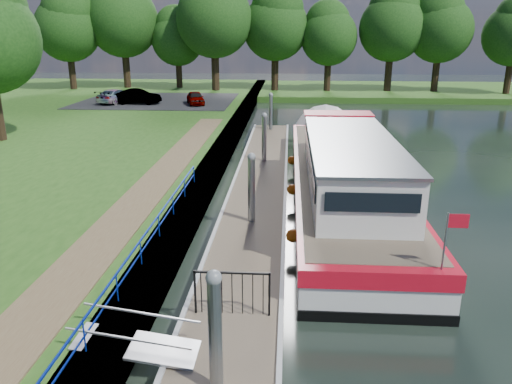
# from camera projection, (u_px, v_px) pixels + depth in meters

# --- Properties ---
(bank_edge) EXTENTS (1.10, 90.00, 0.78)m
(bank_edge) POSITION_uv_depth(u_px,v_px,m) (210.00, 172.00, 24.51)
(bank_edge) COLOR #473D2D
(bank_edge) RESTS_ON ground
(far_bank) EXTENTS (60.00, 18.00, 0.60)m
(far_bank) POSITION_uv_depth(u_px,v_px,m) (380.00, 91.00, 58.76)
(far_bank) COLOR #254E16
(far_bank) RESTS_ON ground
(footpath) EXTENTS (1.60, 40.00, 0.05)m
(footpath) POSITION_uv_depth(u_px,v_px,m) (128.00, 213.00, 17.85)
(footpath) COLOR brown
(footpath) RESTS_ON riverbank
(carpark) EXTENTS (14.00, 12.00, 0.06)m
(carpark) POSITION_uv_depth(u_px,v_px,m) (158.00, 101.00, 46.75)
(carpark) COLOR black
(carpark) RESTS_ON riverbank
(blue_fence) EXTENTS (0.04, 18.04, 0.72)m
(blue_fence) POSITION_uv_depth(u_px,v_px,m) (129.00, 263.00, 12.84)
(blue_fence) COLOR #0C2DBF
(blue_fence) RESTS_ON riverbank
(pontoon) EXTENTS (2.50, 30.00, 0.56)m
(pontoon) POSITION_uv_depth(u_px,v_px,m) (259.00, 189.00, 22.51)
(pontoon) COLOR brown
(pontoon) RESTS_ON ground
(mooring_piles) EXTENTS (0.30, 27.30, 3.55)m
(mooring_piles) POSITION_uv_depth(u_px,v_px,m) (259.00, 166.00, 22.18)
(mooring_piles) COLOR gray
(mooring_piles) RESTS_ON ground
(gangway) EXTENTS (2.58, 1.00, 0.92)m
(gangway) POSITION_uv_depth(u_px,v_px,m) (137.00, 345.00, 10.62)
(gangway) COLOR #A5A8AD
(gangway) RESTS_ON ground
(gate_panel) EXTENTS (1.85, 0.05, 1.15)m
(gate_panel) POSITION_uv_depth(u_px,v_px,m) (232.00, 287.00, 11.96)
(gate_panel) COLOR black
(gate_panel) RESTS_ON ground
(barge) EXTENTS (4.36, 21.15, 4.78)m
(barge) POSITION_uv_depth(u_px,v_px,m) (340.00, 171.00, 22.04)
(barge) COLOR black
(barge) RESTS_ON ground
(horizon_trees) EXTENTS (54.38, 10.03, 12.87)m
(horizon_trees) POSITION_uv_depth(u_px,v_px,m) (264.00, 22.00, 54.11)
(horizon_trees) COLOR #332316
(horizon_trees) RESTS_ON ground
(car_a) EXTENTS (2.26, 3.59, 1.14)m
(car_a) POSITION_uv_depth(u_px,v_px,m) (195.00, 98.00, 43.92)
(car_a) COLOR #999999
(car_a) RESTS_ON carpark
(car_b) EXTENTS (4.02, 1.45, 1.32)m
(car_b) POSITION_uv_depth(u_px,v_px,m) (138.00, 96.00, 44.16)
(car_b) COLOR #999999
(car_b) RESTS_ON carpark
(car_c) EXTENTS (2.97, 4.57, 1.23)m
(car_c) POSITION_uv_depth(u_px,v_px,m) (116.00, 96.00, 44.81)
(car_c) COLOR #999999
(car_c) RESTS_ON carpark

